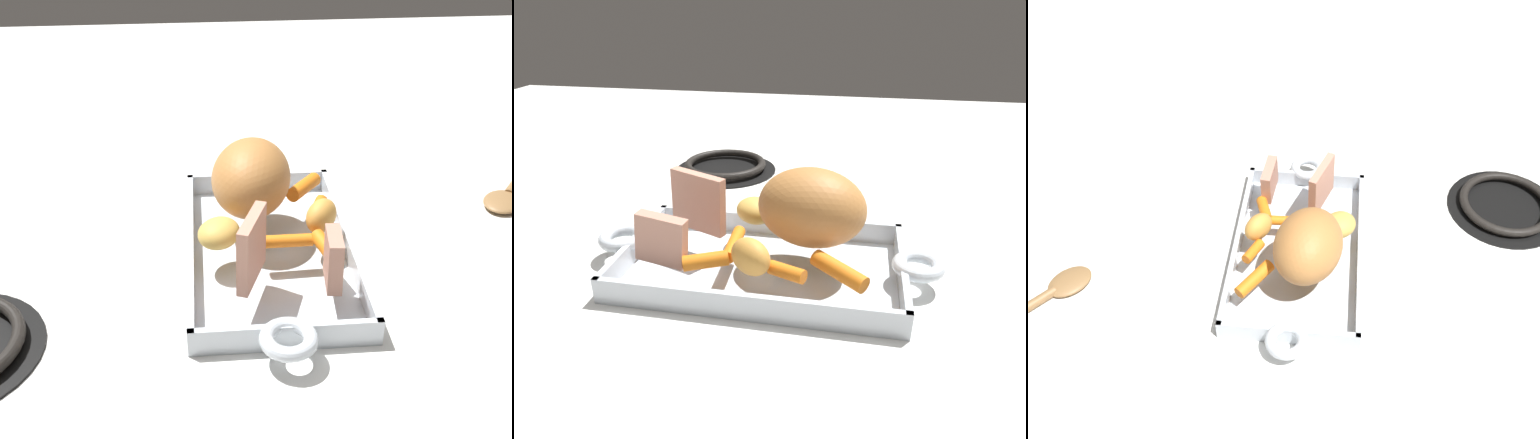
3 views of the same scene
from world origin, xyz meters
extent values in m
plane|color=white|center=(0.00, 0.00, 0.00)|extent=(2.36, 2.36, 0.00)
cube|color=silver|center=(0.00, 0.00, 0.00)|extent=(0.36, 0.21, 0.01)
cube|color=silver|center=(0.00, 0.10, 0.02)|extent=(0.36, 0.01, 0.03)
cube|color=silver|center=(0.00, -0.10, 0.02)|extent=(0.36, 0.01, 0.03)
cube|color=silver|center=(0.18, 0.00, 0.02)|extent=(0.01, 0.21, 0.03)
cube|color=silver|center=(-0.18, 0.00, 0.02)|extent=(0.01, 0.21, 0.03)
torus|color=silver|center=(0.19, 0.00, 0.03)|extent=(0.06, 0.06, 0.02)
torus|color=silver|center=(-0.19, 0.00, 0.03)|extent=(0.06, 0.06, 0.02)
ellipsoid|color=#B9783D|center=(0.06, 0.02, 0.09)|extent=(0.16, 0.13, 0.10)
cube|color=tan|center=(-0.09, 0.03, 0.08)|extent=(0.08, 0.04, 0.08)
cube|color=tan|center=(-0.11, -0.06, 0.07)|extent=(0.07, 0.02, 0.07)
cylinder|color=orange|center=(-0.05, -0.06, 0.05)|extent=(0.06, 0.03, 0.02)
cylinder|color=orange|center=(-0.03, -0.02, 0.05)|extent=(0.02, 0.07, 0.02)
cylinder|color=orange|center=(0.10, -0.06, 0.05)|extent=(0.07, 0.06, 0.03)
cylinder|color=orange|center=(0.04, -0.07, 0.05)|extent=(0.05, 0.03, 0.02)
ellipsoid|color=gold|center=(-0.02, 0.07, 0.06)|extent=(0.08, 0.08, 0.04)
ellipsoid|color=gold|center=(0.00, -0.07, 0.06)|extent=(0.06, 0.06, 0.04)
cylinder|color=black|center=(-0.15, 0.37, 0.00)|extent=(0.20, 0.20, 0.01)
torus|color=black|center=(-0.15, 0.37, 0.01)|extent=(0.17, 0.17, 0.01)
camera|label=1|loc=(-0.71, 0.08, 0.49)|focal=45.87mm
camera|label=2|loc=(0.11, -0.51, 0.33)|focal=32.97mm
camera|label=3|loc=(0.68, 0.05, 0.77)|focal=42.39mm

